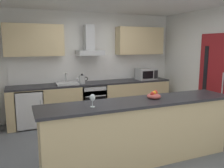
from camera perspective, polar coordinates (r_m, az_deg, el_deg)
ground at (r=4.45m, az=2.40°, el=-14.55°), size 5.53×4.91×0.02m
wall_back at (r=5.97m, az=-5.63°, el=4.71°), size 5.53×0.12×2.60m
wall_right at (r=5.48m, az=25.24°, el=3.38°), size 0.12×4.91×2.60m
backsplash_tile at (r=5.90m, az=-5.42°, el=3.98°), size 3.85×0.02×0.66m
counter_back at (r=5.75m, az=-4.40°, el=-4.06°), size 3.98×0.60×0.90m
counter_island at (r=3.66m, az=6.94°, el=-11.49°), size 3.08×0.64×0.99m
upper_cabinets at (r=5.72m, az=-5.06°, el=10.63°), size 3.93×0.32×0.70m
side_door at (r=5.52m, az=23.81°, el=0.66°), size 0.08×0.85×2.05m
oven at (r=5.70m, az=-4.98°, el=-4.08°), size 0.60×0.62×0.80m
refrigerator at (r=5.47m, az=-19.75°, el=-5.60°), size 0.58×0.60×0.85m
microwave at (r=6.17m, az=8.46°, el=2.49°), size 0.50×0.38×0.30m
sink at (r=5.47m, az=-11.06°, el=0.20°), size 0.50×0.40×0.26m
kettle at (r=5.49m, az=-7.40°, el=1.15°), size 0.29×0.15×0.24m
range_hood at (r=5.66m, az=-5.57°, el=9.39°), size 0.62×0.45×0.72m
wine_glass at (r=3.12m, az=-4.85°, el=-3.48°), size 0.08×0.08×0.18m
fruit_bowl at (r=3.67m, az=10.30°, el=-2.83°), size 0.22×0.22×0.13m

